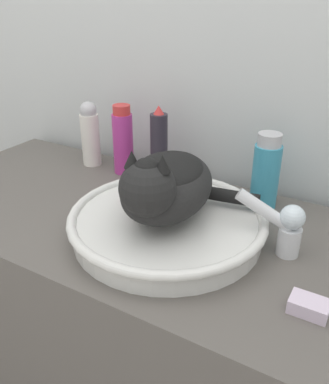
{
  "coord_description": "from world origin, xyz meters",
  "views": [
    {
      "loc": [
        0.41,
        -0.39,
        1.34
      ],
      "look_at": [
        0.05,
        0.22,
        0.99
      ],
      "focal_mm": 38.0,
      "sensor_mm": 36.0,
      "label": 1
    }
  ],
  "objects_px": {
    "mouthwash_bottle": "(266,173)",
    "soap_bar": "(309,306)",
    "faucet": "(284,225)",
    "lotion_bottle_white": "(90,134)",
    "cat": "(166,184)",
    "shampoo_bottle_tall": "(123,141)",
    "hairspray_can_black": "(159,147)"
  },
  "relations": [
    {
      "from": "cat",
      "to": "lotion_bottle_white",
      "type": "bearing_deg",
      "value": -131.27
    },
    {
      "from": "lotion_bottle_white",
      "to": "faucet",
      "type": "bearing_deg",
      "value": -15.47
    },
    {
      "from": "shampoo_bottle_tall",
      "to": "faucet",
      "type": "bearing_deg",
      "value": -18.83
    },
    {
      "from": "cat",
      "to": "lotion_bottle_white",
      "type": "distance_m",
      "value": 0.45
    },
    {
      "from": "hairspray_can_black",
      "to": "soap_bar",
      "type": "xyz_separation_m",
      "value": [
        0.46,
        -0.3,
        -0.08
      ]
    },
    {
      "from": "faucet",
      "to": "hairspray_can_black",
      "type": "relative_size",
      "value": 0.65
    },
    {
      "from": "cat",
      "to": "faucet",
      "type": "height_order",
      "value": "cat"
    },
    {
      "from": "cat",
      "to": "lotion_bottle_white",
      "type": "xyz_separation_m",
      "value": [
        -0.38,
        0.24,
        -0.03
      ]
    },
    {
      "from": "faucet",
      "to": "lotion_bottle_white",
      "type": "relative_size",
      "value": 0.72
    },
    {
      "from": "cat",
      "to": "mouthwash_bottle",
      "type": "height_order",
      "value": "cat"
    },
    {
      "from": "faucet",
      "to": "lotion_bottle_white",
      "type": "xyz_separation_m",
      "value": [
        -0.6,
        0.17,
        0.03
      ]
    },
    {
      "from": "cat",
      "to": "hairspray_can_black",
      "type": "xyz_separation_m",
      "value": [
        -0.16,
        0.24,
        -0.03
      ]
    },
    {
      "from": "cat",
      "to": "mouthwash_bottle",
      "type": "xyz_separation_m",
      "value": [
        0.12,
        0.24,
        -0.04
      ]
    },
    {
      "from": "faucet",
      "to": "lotion_bottle_white",
      "type": "bearing_deg",
      "value": -29.82
    },
    {
      "from": "mouthwash_bottle",
      "to": "hairspray_can_black",
      "type": "xyz_separation_m",
      "value": [
        -0.28,
        0.0,
        0.01
      ]
    },
    {
      "from": "shampoo_bottle_tall",
      "to": "soap_bar",
      "type": "relative_size",
      "value": 3.11
    },
    {
      "from": "mouthwash_bottle",
      "to": "shampoo_bottle_tall",
      "type": "bearing_deg",
      "value": -180.0
    },
    {
      "from": "lotion_bottle_white",
      "to": "shampoo_bottle_tall",
      "type": "relative_size",
      "value": 0.97
    },
    {
      "from": "cat",
      "to": "faucet",
      "type": "xyz_separation_m",
      "value": [
        0.22,
        0.07,
        -0.06
      ]
    },
    {
      "from": "hairspray_can_black",
      "to": "soap_bar",
      "type": "bearing_deg",
      "value": -33.61
    },
    {
      "from": "lotion_bottle_white",
      "to": "soap_bar",
      "type": "distance_m",
      "value": 0.75
    },
    {
      "from": "faucet",
      "to": "shampoo_bottle_tall",
      "type": "xyz_separation_m",
      "value": [
        -0.49,
        0.17,
        0.03
      ]
    },
    {
      "from": "mouthwash_bottle",
      "to": "faucet",
      "type": "bearing_deg",
      "value": -61.12
    },
    {
      "from": "mouthwash_bottle",
      "to": "soap_bar",
      "type": "xyz_separation_m",
      "value": [
        0.18,
        -0.3,
        -0.07
      ]
    },
    {
      "from": "cat",
      "to": "mouthwash_bottle",
      "type": "relative_size",
      "value": 1.59
    },
    {
      "from": "soap_bar",
      "to": "mouthwash_bottle",
      "type": "bearing_deg",
      "value": 119.99
    },
    {
      "from": "cat",
      "to": "shampoo_bottle_tall",
      "type": "xyz_separation_m",
      "value": [
        -0.27,
        0.24,
        -0.03
      ]
    },
    {
      "from": "shampoo_bottle_tall",
      "to": "soap_bar",
      "type": "xyz_separation_m",
      "value": [
        0.57,
        -0.3,
        -0.08
      ]
    },
    {
      "from": "mouthwash_bottle",
      "to": "lotion_bottle_white",
      "type": "bearing_deg",
      "value": -180.0
    },
    {
      "from": "mouthwash_bottle",
      "to": "soap_bar",
      "type": "bearing_deg",
      "value": -60.01
    },
    {
      "from": "cat",
      "to": "faucet",
      "type": "bearing_deg",
      "value": 98.34
    },
    {
      "from": "faucet",
      "to": "hairspray_can_black",
      "type": "height_order",
      "value": "hairspray_can_black"
    }
  ]
}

